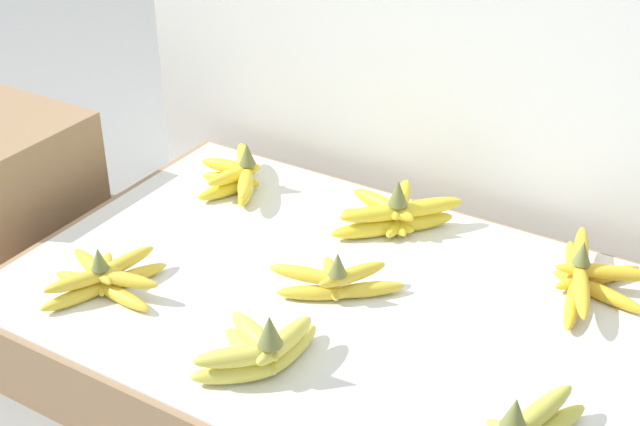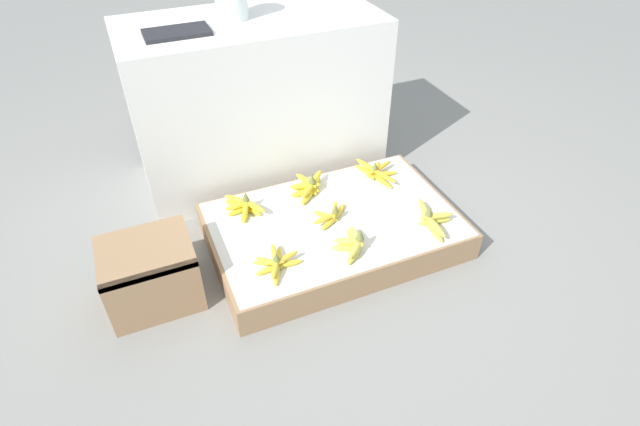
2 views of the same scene
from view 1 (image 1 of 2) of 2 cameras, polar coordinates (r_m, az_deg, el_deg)
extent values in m
plane|color=gray|center=(1.55, 1.32, -9.55)|extent=(10.00, 10.00, 0.00)
cube|color=#997551|center=(1.51, 1.35, -7.56)|extent=(1.11, 0.72, 0.14)
cube|color=silver|center=(1.47, 1.39, -5.39)|extent=(1.08, 0.70, 0.00)
cube|color=white|center=(1.98, 9.40, 12.91)|extent=(1.24, 0.59, 0.83)
ellipsoid|color=gold|center=(1.48, -12.63, -5.20)|extent=(0.13, 0.04, 0.02)
ellipsoid|color=gold|center=(1.52, -11.97, -4.01)|extent=(0.07, 0.13, 0.02)
ellipsoid|color=gold|center=(1.54, -13.59, -3.80)|extent=(0.10, 0.12, 0.02)
ellipsoid|color=gold|center=(1.53, -14.66, -4.31)|extent=(0.13, 0.04, 0.02)
ellipsoid|color=gold|center=(1.50, -15.21, -5.14)|extent=(0.07, 0.13, 0.02)
ellipsoid|color=gold|center=(1.48, -12.55, -4.13)|extent=(0.13, 0.05, 0.02)
ellipsoid|color=gold|center=(1.52, -12.48, -3.14)|extent=(0.04, 0.13, 0.02)
ellipsoid|color=gold|center=(1.52, -14.35, -3.33)|extent=(0.13, 0.07, 0.02)
ellipsoid|color=gold|center=(1.49, -14.94, -4.16)|extent=(0.08, 0.12, 0.02)
cone|color=olive|center=(1.48, -13.98, -2.84)|extent=(0.03, 0.03, 0.04)
ellipsoid|color=#DBCC4C|center=(1.33, -1.83, -8.71)|extent=(0.03, 0.13, 0.03)
ellipsoid|color=#DBCC4C|center=(1.33, -4.46, -8.80)|extent=(0.13, 0.07, 0.03)
ellipsoid|color=#DBCC4C|center=(1.30, -5.43, -10.15)|extent=(0.12, 0.11, 0.03)
ellipsoid|color=#DBCC4C|center=(1.30, -2.28, -8.15)|extent=(0.04, 0.13, 0.03)
ellipsoid|color=#DBCC4C|center=(1.31, -4.19, -7.85)|extent=(0.13, 0.08, 0.03)
ellipsoid|color=#DBCC4C|center=(1.28, -5.23, -9.13)|extent=(0.12, 0.11, 0.03)
cone|color=olive|center=(1.26, -3.24, -7.51)|extent=(0.04, 0.04, 0.05)
ellipsoid|color=gold|center=(1.22, 13.73, -12.39)|extent=(0.07, 0.16, 0.03)
cone|color=olive|center=(1.16, 12.37, -12.38)|extent=(0.03, 0.03, 0.05)
ellipsoid|color=gold|center=(1.46, 3.05, -4.91)|extent=(0.11, 0.10, 0.03)
ellipsoid|color=gold|center=(1.49, 0.75, -4.18)|extent=(0.10, 0.12, 0.03)
ellipsoid|color=gold|center=(1.45, -0.29, -5.13)|extent=(0.12, 0.09, 0.03)
ellipsoid|color=gold|center=(1.45, 2.09, -3.95)|extent=(0.08, 0.12, 0.03)
ellipsoid|color=gold|center=(1.45, -0.92, -3.94)|extent=(0.13, 0.05, 0.03)
cone|color=olive|center=(1.42, 0.97, -3.22)|extent=(0.03, 0.03, 0.04)
ellipsoid|color=yellow|center=(1.82, -4.85, 2.73)|extent=(0.10, 0.11, 0.03)
ellipsoid|color=yellow|center=(1.79, -5.72, 2.12)|extent=(0.12, 0.06, 0.03)
ellipsoid|color=yellow|center=(1.75, -6.06, 1.50)|extent=(0.08, 0.12, 0.03)
ellipsoid|color=yellow|center=(1.75, -4.75, 1.48)|extent=(0.08, 0.12, 0.03)
ellipsoid|color=yellow|center=(1.81, -4.85, 3.55)|extent=(0.10, 0.11, 0.03)
ellipsoid|color=yellow|center=(1.78, -5.84, 2.98)|extent=(0.12, 0.05, 0.03)
ellipsoid|color=yellow|center=(1.75, -5.50, 2.45)|extent=(0.07, 0.12, 0.03)
ellipsoid|color=yellow|center=(1.72, -4.80, 1.94)|extent=(0.08, 0.12, 0.03)
cone|color=olive|center=(1.75, -4.69, 3.79)|extent=(0.03, 0.03, 0.04)
ellipsoid|color=yellow|center=(1.64, 6.16, -0.61)|extent=(0.12, 0.13, 0.03)
ellipsoid|color=yellow|center=(1.65, 5.35, -0.31)|extent=(0.04, 0.15, 0.03)
ellipsoid|color=yellow|center=(1.66, 4.34, -0.19)|extent=(0.14, 0.11, 0.03)
ellipsoid|color=yellow|center=(1.64, 3.72, -0.49)|extent=(0.15, 0.04, 0.03)
ellipsoid|color=yellow|center=(1.61, 3.24, -1.04)|extent=(0.12, 0.12, 0.03)
ellipsoid|color=yellow|center=(1.63, 6.76, 0.38)|extent=(0.12, 0.13, 0.03)
ellipsoid|color=yellow|center=(1.65, 5.22, 0.87)|extent=(0.07, 0.15, 0.03)
ellipsoid|color=yellow|center=(1.63, 4.06, 0.54)|extent=(0.15, 0.07, 0.03)
ellipsoid|color=yellow|center=(1.60, 3.80, -0.02)|extent=(0.13, 0.12, 0.03)
cone|color=olive|center=(1.59, 5.02, 1.32)|extent=(0.04, 0.04, 0.05)
ellipsoid|color=gold|center=(1.49, 15.93, -5.38)|extent=(0.06, 0.17, 0.03)
ellipsoid|color=gold|center=(1.52, 17.38, -4.82)|extent=(0.17, 0.06, 0.03)
ellipsoid|color=gold|center=(1.56, 17.36, -3.96)|extent=(0.12, 0.15, 0.03)
ellipsoid|color=gold|center=(1.57, 15.98, -3.38)|extent=(0.09, 0.16, 0.03)
ellipsoid|color=gold|center=(1.48, 16.38, -4.64)|extent=(0.08, 0.16, 0.03)
ellipsoid|color=gold|center=(1.53, 17.89, -3.62)|extent=(0.16, 0.08, 0.03)
ellipsoid|color=gold|center=(1.57, 16.35, -2.43)|extent=(0.07, 0.17, 0.03)
cone|color=olive|center=(1.50, 16.46, -2.43)|extent=(0.03, 0.03, 0.04)
camera|label=2|loc=(1.55, -93.93, 23.75)|focal=28.00mm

